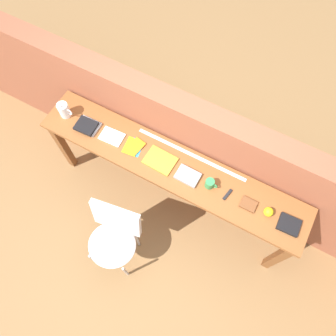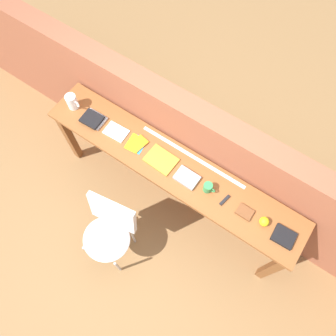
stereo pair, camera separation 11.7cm
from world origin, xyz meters
name	(u,v)px [view 1 (the left image)]	position (x,y,z in m)	size (l,w,h in m)	color
ground_plane	(157,221)	(0.00, 0.00, 0.00)	(40.00, 40.00, 0.00)	olive
brick_wall_back	(187,146)	(0.00, 0.64, 0.66)	(6.00, 0.20, 1.32)	#935138
sideboard	(171,171)	(0.00, 0.30, 0.74)	(2.50, 0.44, 0.88)	brown
chair_white_moulded	(114,236)	(-0.19, -0.42, 0.53)	(0.51, 0.52, 0.89)	white
pitcher_white	(64,110)	(-1.09, 0.28, 0.96)	(0.14, 0.10, 0.18)	white
book_stack_leftmost	(87,126)	(-0.84, 0.27, 0.90)	(0.21, 0.18, 0.05)	#9E9EA3
magazine_cycling	(112,137)	(-0.59, 0.29, 0.89)	(0.21, 0.15, 0.01)	white
pamphlet_pile_colourful	(134,147)	(-0.37, 0.29, 0.89)	(0.17, 0.19, 0.01)	#3399D8
book_open_centre	(160,160)	(-0.10, 0.29, 0.89)	(0.26, 0.20, 0.02)	gold
book_grey_hardcover	(188,176)	(0.18, 0.27, 0.89)	(0.20, 0.14, 0.03)	#9E9EA3
mug	(210,184)	(0.38, 0.28, 0.92)	(0.11, 0.08, 0.09)	#338C4C
multitool_folded	(227,194)	(0.55, 0.28, 0.89)	(0.02, 0.11, 0.02)	black
leather_journal_brown	(248,204)	(0.73, 0.28, 0.89)	(0.13, 0.10, 0.02)	brown
sports_ball_small	(269,212)	(0.90, 0.29, 0.92)	(0.08, 0.08, 0.08)	yellow
book_repair_rightmost	(289,225)	(1.08, 0.28, 0.89)	(0.17, 0.15, 0.03)	black
ruler_metal_back_edge	(191,154)	(0.11, 0.47, 0.88)	(1.05, 0.03, 0.00)	silver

